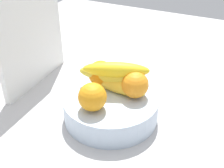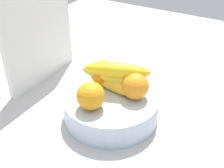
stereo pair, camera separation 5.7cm
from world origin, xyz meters
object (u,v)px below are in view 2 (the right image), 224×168
at_px(fruit_bowl, 112,107).
at_px(cutting_board, 37,25).
at_px(orange_front_left, 91,96).
at_px(orange_center, 103,73).
at_px(banana_bunch, 115,77).
at_px(orange_front_right, 135,86).

bearing_deg(fruit_bowl, cutting_board, 78.07).
distance_m(orange_front_left, orange_center, 0.11).
bearing_deg(cutting_board, orange_front_left, -115.56).
xyz_separation_m(orange_center, cutting_board, (0.02, 0.24, 0.08)).
distance_m(fruit_bowl, banana_bunch, 0.08).
bearing_deg(orange_front_left, cutting_board, 65.28).
bearing_deg(banana_bunch, orange_front_right, -91.56).
height_order(orange_front_right, cutting_board, cutting_board).
relative_size(orange_front_right, banana_bunch, 0.36).
relative_size(orange_front_left, orange_center, 1.00).
height_order(orange_center, banana_bunch, banana_bunch).
relative_size(orange_front_right, cutting_board, 0.19).
bearing_deg(banana_bunch, orange_center, 75.30).
bearing_deg(orange_center, cutting_board, 85.35).
bearing_deg(orange_center, banana_bunch, -104.70).
bearing_deg(orange_front_right, cutting_board, 84.64).
height_order(orange_center, cutting_board, cutting_board).
relative_size(fruit_bowl, orange_front_left, 3.59).
bearing_deg(cutting_board, orange_center, -95.49).
height_order(orange_front_left, cutting_board, cutting_board).
distance_m(orange_front_right, banana_bunch, 0.06).
height_order(banana_bunch, cutting_board, cutting_board).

